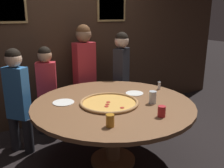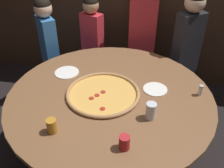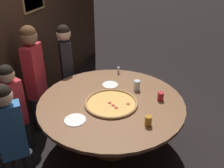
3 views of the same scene
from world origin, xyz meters
name	(u,v)px [view 2 (image 2 of 3)]	position (x,y,z in m)	size (l,w,h in m)	color
ground_plane	(110,151)	(0.00, 0.00, 0.00)	(24.00, 24.00, 0.00)	black
dining_table	(110,104)	(0.00, 0.00, 0.63)	(1.78, 1.78, 0.74)	brown
giant_pizza	(103,93)	(-0.06, -0.02, 0.75)	(0.64, 0.64, 0.03)	#E5A84C
drink_cup_by_shaker	(52,126)	(-0.32, -0.51, 0.80)	(0.07, 0.07, 0.11)	#BC7A23
drink_cup_centre_back	(124,142)	(0.21, -0.57, 0.79)	(0.07, 0.07, 0.11)	#B22328
drink_cup_near_left	(151,111)	(0.36, -0.24, 0.81)	(0.08, 0.08, 0.14)	silver
white_plate_beside_cup	(67,72)	(-0.48, 0.26, 0.74)	(0.24, 0.24, 0.01)	white
white_plate_left_side	(155,89)	(0.38, 0.14, 0.74)	(0.21, 0.21, 0.01)	white
condiment_shaker	(201,90)	(0.76, 0.13, 0.79)	(0.04, 0.04, 0.10)	silver
diner_side_right	(187,46)	(0.69, 0.95, 0.80)	(0.36, 0.31, 1.42)	#232328
diner_far_right	(92,40)	(-0.43, 1.09, 0.72)	(0.33, 0.23, 1.26)	#232328
diner_centre_back	(49,46)	(-0.88, 0.77, 0.74)	(0.30, 0.32, 1.31)	#232328
diner_far_left	(142,29)	(0.17, 1.16, 0.87)	(0.40, 0.23, 1.53)	#232328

